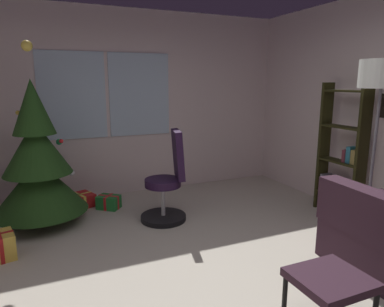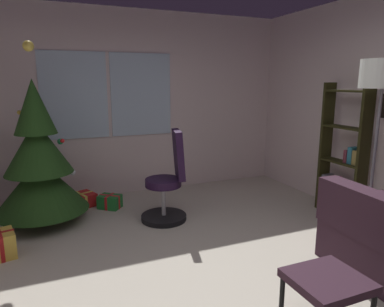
{
  "view_description": "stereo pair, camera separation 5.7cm",
  "coord_description": "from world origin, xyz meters",
  "views": [
    {
      "loc": [
        -1.25,
        -2.31,
        1.68
      ],
      "look_at": [
        0.24,
        1.11,
        0.91
      ],
      "focal_mm": 32.48,
      "sensor_mm": 36.0,
      "label": 1
    },
    {
      "loc": [
        -1.2,
        -2.34,
        1.68
      ],
      "look_at": [
        0.24,
        1.11,
        0.91
      ],
      "focal_mm": 32.48,
      "sensor_mm": 36.0,
      "label": 2
    }
  ],
  "objects": [
    {
      "name": "office_chair",
      "position": [
        0.1,
        1.53,
        0.44
      ],
      "size": [
        0.57,
        0.56,
        1.12
      ],
      "color": "black",
      "rests_on": "ground_plane"
    },
    {
      "name": "holiday_tree",
      "position": [
        -1.33,
        2.02,
        0.72
      ],
      "size": [
        1.07,
        1.07,
        2.12
      ],
      "color": "#4C331E",
      "rests_on": "ground_plane"
    },
    {
      "name": "wall_back_with_windows",
      "position": [
        -0.02,
        2.85,
        1.36
      ],
      "size": [
        4.76,
        0.12,
        2.71
      ],
      "color": "beige",
      "rests_on": "ground_plane"
    },
    {
      "name": "footstool",
      "position": [
        0.47,
        -0.72,
        0.33
      ],
      "size": [
        0.49,
        0.45,
        0.38
      ],
      "color": "#321D29",
      "rests_on": "ground_plane"
    },
    {
      "name": "gift_box_gold",
      "position": [
        -1.72,
        1.27,
        0.12
      ],
      "size": [
        0.3,
        0.33,
        0.26
      ],
      "color": "gold",
      "rests_on": "ground_plane"
    },
    {
      "name": "gift_box_red",
      "position": [
        -0.86,
        2.44,
        0.09
      ],
      "size": [
        0.44,
        0.42,
        0.18
      ],
      "color": "red",
      "rests_on": "ground_plane"
    },
    {
      "name": "gift_box_green",
      "position": [
        -0.51,
        2.21,
        0.09
      ],
      "size": [
        0.35,
        0.34,
        0.19
      ],
      "color": "#1E722D",
      "rests_on": "ground_plane"
    },
    {
      "name": "ground_plane",
      "position": [
        0.0,
        0.0,
        -0.05
      ],
      "size": [
        4.76,
        5.6,
        0.1
      ],
      "primitive_type": "cube",
      "color": "#B8B09E"
    },
    {
      "name": "floor_lamp",
      "position": [
        1.87,
        0.15,
        1.66
      ],
      "size": [
        0.44,
        0.44,
        1.9
      ],
      "color": "slate",
      "rests_on": "ground_plane"
    },
    {
      "name": "bookshelf",
      "position": [
        2.17,
        0.83,
        0.74
      ],
      "size": [
        0.18,
        0.64,
        1.67
      ],
      "color": "black",
      "rests_on": "ground_plane"
    }
  ]
}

